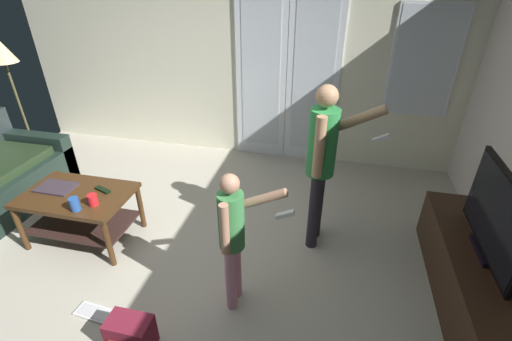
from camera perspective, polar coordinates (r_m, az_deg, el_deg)
ground_plane at (r=3.41m, az=-14.38°, el=-14.15°), size 5.83×4.73×0.02m
wall_back_with_doors at (r=4.72m, az=-2.34°, el=17.17°), size 5.83×0.09×2.59m
coffee_table at (r=3.71m, az=-26.46°, el=-5.11°), size 0.97×0.62×0.51m
tv_stand at (r=3.32m, az=31.33°, el=-14.19°), size 0.48×1.61×0.46m
flat_screen_tv at (r=3.00m, az=34.10°, el=-6.17°), size 0.08×0.96×0.66m
person_adult at (r=3.06m, az=10.67°, el=2.32°), size 0.66×0.41×1.53m
person_child at (r=2.53m, az=-3.66°, el=-9.76°), size 0.52×0.31×1.16m
floor_lamp at (r=5.31m, az=-35.47°, el=14.41°), size 0.31×0.31×1.60m
backpack at (r=2.80m, az=-19.50°, el=-23.63°), size 0.30×0.22×0.26m
loose_keyboard at (r=3.14m, az=-23.49°, el=-20.52°), size 0.45×0.17×0.02m
laptop_closed at (r=3.80m, az=-29.42°, el=-2.39°), size 0.35×0.23×0.02m
cup_near_edge at (r=3.37m, az=-27.11°, el=-4.83°), size 0.08×0.08×0.12m
cup_by_laptop at (r=3.38m, az=-24.73°, el=-4.30°), size 0.08×0.08×0.10m
tv_remote_black at (r=3.57m, az=-23.38°, el=-2.86°), size 0.18×0.10×0.02m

